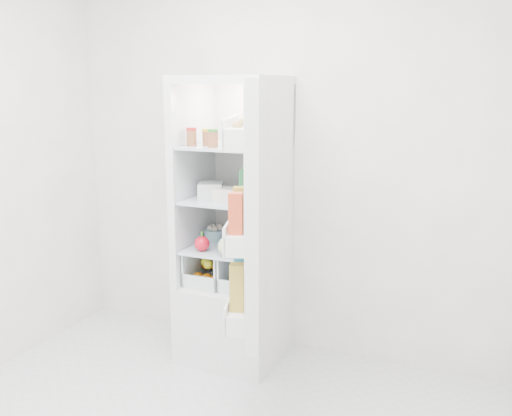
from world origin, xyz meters
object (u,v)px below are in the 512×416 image
at_px(refrigerator, 237,256).
at_px(mushroom_bowl, 216,235).
at_px(red_cabbage, 235,233).
at_px(fridge_door, 253,217).

height_order(refrigerator, mushroom_bowl, refrigerator).
relative_size(refrigerator, red_cabbage, 11.22).
xyz_separation_m(mushroom_bowl, fridge_door, (0.56, -0.65, 0.31)).
xyz_separation_m(refrigerator, fridge_door, (0.39, -0.62, 0.43)).
distance_m(red_cabbage, fridge_door, 0.75).
height_order(red_cabbage, fridge_door, fridge_door).
distance_m(refrigerator, red_cabbage, 0.17).
xyz_separation_m(refrigerator, mushroom_bowl, (-0.17, 0.03, 0.12)).
distance_m(red_cabbage, mushroom_bowl, 0.19).
height_order(refrigerator, fridge_door, refrigerator).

